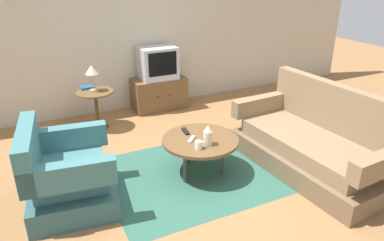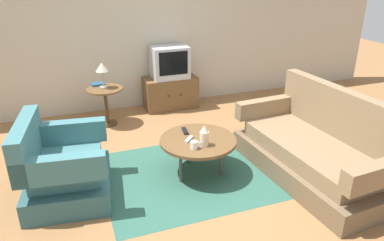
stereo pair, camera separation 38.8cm
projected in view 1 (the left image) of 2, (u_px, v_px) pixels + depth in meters
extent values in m
plane|color=olive|center=(196.00, 179.00, 4.04)|extent=(16.00, 16.00, 0.00)
cube|color=#BCB29E|center=(124.00, 25.00, 5.58)|extent=(9.00, 0.12, 2.70)
cube|color=#2D5B4C|center=(200.00, 172.00, 4.17)|extent=(2.14, 1.64, 0.00)
cube|color=#325C60|center=(74.00, 192.00, 3.60)|extent=(0.92, 1.03, 0.24)
cube|color=#3D7075|center=(71.00, 174.00, 3.52)|extent=(0.75, 0.73, 0.18)
cube|color=#3D7075|center=(28.00, 151.00, 3.30)|extent=(0.26, 0.94, 0.44)
cube|color=#3D7075|center=(69.00, 176.00, 3.09)|extent=(0.82, 0.24, 0.24)
cube|color=#3D7075|center=(67.00, 138.00, 3.78)|extent=(0.82, 0.24, 0.24)
cube|color=brown|center=(308.00, 160.00, 4.18)|extent=(1.00, 1.94, 0.24)
cube|color=#846B4C|center=(310.00, 144.00, 4.10)|extent=(0.85, 1.65, 0.18)
cube|color=#846B4C|center=(338.00, 109.00, 4.12)|extent=(0.26, 1.89, 0.55)
cube|color=#846B4C|center=(262.00, 104.00, 4.71)|extent=(0.89, 0.20, 0.22)
cylinder|color=brown|center=(200.00, 140.00, 4.01)|extent=(0.85, 0.85, 0.04)
cylinder|color=#4C4742|center=(188.00, 148.00, 4.30)|extent=(0.04, 0.04, 0.40)
cylinder|color=#4C4742|center=(185.00, 166.00, 3.91)|extent=(0.04, 0.04, 0.40)
cylinder|color=#4C4742|center=(223.00, 158.00, 4.08)|extent=(0.04, 0.04, 0.40)
cylinder|color=brown|center=(95.00, 92.00, 5.08)|extent=(0.52, 0.52, 0.02)
cylinder|color=#47311C|center=(97.00, 111.00, 5.20)|extent=(0.05, 0.05, 0.54)
cylinder|color=#47311C|center=(99.00, 127.00, 5.30)|extent=(0.29, 0.29, 0.02)
cube|color=brown|center=(159.00, 93.00, 5.92)|extent=(0.85, 0.43, 0.52)
sphere|color=black|center=(158.00, 97.00, 5.68)|extent=(0.02, 0.02, 0.02)
sphere|color=black|center=(170.00, 95.00, 5.77)|extent=(0.02, 0.02, 0.02)
cube|color=#B7B7BC|center=(158.00, 63.00, 5.73)|extent=(0.57, 0.43, 0.51)
cube|color=black|center=(163.00, 64.00, 5.53)|extent=(0.46, 0.01, 0.36)
cylinder|color=#9E937A|center=(94.00, 90.00, 5.09)|extent=(0.12, 0.12, 0.02)
cylinder|color=#9E937A|center=(93.00, 82.00, 5.04)|extent=(0.02, 0.02, 0.23)
cone|color=beige|center=(92.00, 70.00, 4.97)|extent=(0.18, 0.18, 0.13)
cylinder|color=beige|center=(208.00, 138.00, 3.84)|extent=(0.10, 0.10, 0.16)
cone|color=beige|center=(208.00, 128.00, 3.79)|extent=(0.09, 0.09, 0.08)
cylinder|color=white|center=(199.00, 145.00, 3.77)|extent=(0.08, 0.08, 0.09)
torus|color=white|center=(203.00, 144.00, 3.79)|extent=(0.06, 0.01, 0.06)
cube|color=black|center=(186.00, 131.00, 4.16)|extent=(0.07, 0.18, 0.02)
cube|color=#B2B2B7|center=(191.00, 139.00, 3.96)|extent=(0.14, 0.15, 0.02)
cube|color=navy|center=(87.00, 87.00, 5.20)|extent=(0.20, 0.17, 0.03)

